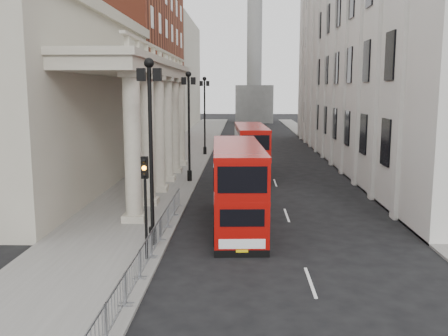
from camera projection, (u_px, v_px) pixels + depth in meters
The scene contains 19 objects.
ground at pixel (150, 280), 18.75m from camera, with size 260.00×260.00×0.00m, color black.
sidewalk_west at pixel (176, 163), 48.47m from camera, with size 6.00×140.00×0.12m, color slate.
sidewalk_east at pixel (347, 163), 47.88m from camera, with size 3.00×140.00×0.12m, color slate.
kerb at pixel (206, 163), 48.36m from camera, with size 0.20×140.00×0.14m, color slate.
portico_building at pixel (49, 105), 35.96m from camera, with size 9.00×28.00×12.00m, color #A09B86.
brick_building at pixel (135, 59), 64.80m from camera, with size 9.00×32.00×22.00m, color maroon.
west_building_far at pixel (170, 74), 96.54m from camera, with size 9.00×30.00×20.00m, color #A09B86.
east_building at pixel (373, 32), 47.83m from camera, with size 8.00×55.00×25.00m, color beige.
monument_column at pixel (254, 48), 106.87m from camera, with size 8.00×8.00×54.20m.
lamp_post_south at pixel (151, 139), 21.96m from camera, with size 1.05×0.44×8.32m.
lamp_post_mid at pixel (189, 119), 37.75m from camera, with size 1.05×0.44×8.32m.
lamp_post_north at pixel (205, 110), 53.55m from camera, with size 1.05×0.44×8.32m.
traffic_light at pixel (145, 189), 20.24m from camera, with size 0.28×0.33×4.30m.
crowd_barriers at pixel (151, 245), 20.86m from camera, with size 0.50×18.75×1.10m.
bus_near at pixel (237, 184), 25.76m from camera, with size 2.92×10.07×4.30m.
bus_far at pixel (251, 150), 41.11m from camera, with size 2.85×9.74×4.16m.
pedestrian_a at pixel (148, 188), 31.54m from camera, with size 0.60×0.39×1.65m, color black.
pedestrian_b at pixel (134, 168), 39.50m from camera, with size 0.76×0.59×1.56m, color black.
pedestrian_c at pixel (144, 174), 36.74m from camera, with size 0.79×0.51×1.61m, color black.
Camera 1 is at (3.42, -17.76, 7.09)m, focal length 40.00 mm.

